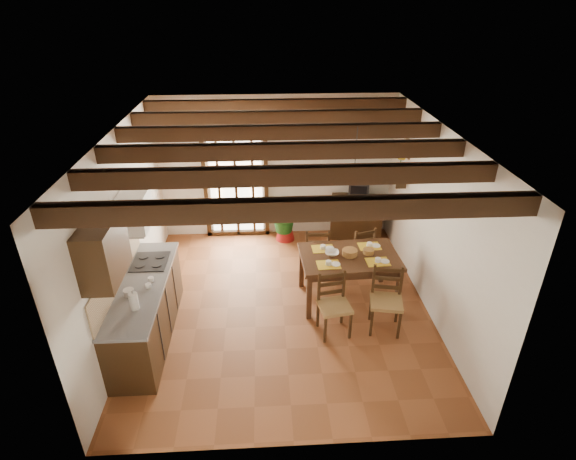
{
  "coord_description": "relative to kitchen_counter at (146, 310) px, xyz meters",
  "views": [
    {
      "loc": [
        -0.25,
        -5.74,
        4.42
      ],
      "look_at": [
        0.1,
        0.4,
        1.15
      ],
      "focal_mm": 28.0,
      "sensor_mm": 36.0,
      "label": 1
    }
  ],
  "objects": [
    {
      "name": "upper_cabinet",
      "position": [
        -0.12,
        -0.7,
        1.38
      ],
      "size": [
        0.35,
        0.8,
        0.7
      ],
      "primitive_type": "cube",
      "color": "black",
      "rests_on": "room_shell"
    },
    {
      "name": "shelf_flowers",
      "position": [
        4.1,
        2.2,
        1.38
      ],
      "size": [
        0.14,
        0.14,
        0.36
      ],
      "color": "gold",
      "rests_on": "shelf_vase"
    },
    {
      "name": "chair_far_right",
      "position": [
        3.34,
        1.53,
        -0.19
      ],
      "size": [
        0.52,
        0.5,
        0.91
      ],
      "rotation": [
        0.0,
        0.0,
        3.42
      ],
      "color": "olive",
      "rests_on": "ground_plane"
    },
    {
      "name": "counter_items",
      "position": [
        0.0,
        0.09,
        0.49
      ],
      "size": [
        0.5,
        1.43,
        0.25
      ],
      "color": "black",
      "rests_on": "kitchen_counter"
    },
    {
      "name": "framed_picture",
      "position": [
        4.18,
        2.2,
        1.58
      ],
      "size": [
        0.03,
        0.32,
        0.32
      ],
      "color": "brown",
      "rests_on": "room_shell"
    },
    {
      "name": "chair_far_left",
      "position": [
        2.58,
        1.49,
        -0.18
      ],
      "size": [
        0.45,
        0.43,
        0.93
      ],
      "rotation": [
        0.0,
        0.0,
        3.09
      ],
      "color": "olive",
      "rests_on": "ground_plane"
    },
    {
      "name": "room_shell",
      "position": [
        1.96,
        0.6,
        1.34
      ],
      "size": [
        4.52,
        5.02,
        2.81
      ],
      "color": "silver",
      "rests_on": "ground_plane"
    },
    {
      "name": "sideboard",
      "position": [
        3.53,
        2.83,
        -0.05
      ],
      "size": [
        1.07,
        0.63,
        0.86
      ],
      "primitive_type": "cube",
      "rotation": [
        0.0,
        0.0,
        -0.19
      ],
      "color": "black",
      "rests_on": "ground_plane"
    },
    {
      "name": "potted_plant",
      "position": [
        2.1,
        2.78,
        0.1
      ],
      "size": [
        2.06,
        1.88,
        1.93
      ],
      "primitive_type": "imported",
      "rotation": [
        0.0,
        0.0,
        0.26
      ],
      "color": "#144C19",
      "rests_on": "ground_plane"
    },
    {
      "name": "chair_near_right",
      "position": [
        3.41,
        -0.01,
        -0.17
      ],
      "size": [
        0.53,
        0.51,
        0.98
      ],
      "rotation": [
        0.0,
        0.0,
        -0.19
      ],
      "color": "olive",
      "rests_on": "ground_plane"
    },
    {
      "name": "ceiling_beams",
      "position": [
        1.96,
        0.6,
        2.22
      ],
      "size": [
        4.5,
        4.34,
        0.2
      ],
      "color": "black",
      "rests_on": "room_shell"
    },
    {
      "name": "table_bowl",
      "position": [
        2.72,
        0.78,
        0.37
      ],
      "size": [
        0.24,
        0.24,
        0.05
      ],
      "primitive_type": "imported",
      "rotation": [
        0.0,
        0.0,
        -0.12
      ],
      "color": "white",
      "rests_on": "dining_table"
    },
    {
      "name": "plant_pot",
      "position": [
        2.1,
        2.78,
        -0.36
      ],
      "size": [
        0.38,
        0.38,
        0.23
      ],
      "primitive_type": "cone",
      "color": "maroon",
      "rests_on": "ground_plane"
    },
    {
      "name": "shelf_vase",
      "position": [
        4.1,
        2.2,
        1.18
      ],
      "size": [
        0.15,
        0.15,
        0.15
      ],
      "primitive_type": "imported",
      "color": "#B2BFB2",
      "rests_on": "wall_shelf"
    },
    {
      "name": "crt_tv",
      "position": [
        3.53,
        2.82,
        0.57
      ],
      "size": [
        0.44,
        0.42,
        0.33
      ],
      "rotation": [
        0.0,
        0.0,
        -0.2
      ],
      "color": "black",
      "rests_on": "sideboard"
    },
    {
      "name": "french_door",
      "position": [
        1.16,
        3.05,
        0.7
      ],
      "size": [
        1.26,
        0.11,
        2.32
      ],
      "color": "white",
      "rests_on": "ground_plane"
    },
    {
      "name": "kitchen_counter",
      "position": [
        0.0,
        0.0,
        0.0
      ],
      "size": [
        0.64,
        2.25,
        1.38
      ],
      "color": "black",
      "rests_on": "ground_plane"
    },
    {
      "name": "dining_table",
      "position": [
        2.99,
        0.74,
        0.24
      ],
      "size": [
        1.55,
        1.04,
        0.82
      ],
      "rotation": [
        0.0,
        0.0,
        0.05
      ],
      "color": "#3C2313",
      "rests_on": "ground_plane"
    },
    {
      "name": "wall_shelf",
      "position": [
        4.1,
        2.2,
        1.04
      ],
      "size": [
        0.2,
        0.42,
        0.2
      ],
      "color": "black",
      "rests_on": "room_shell"
    },
    {
      "name": "ground_plane",
      "position": [
        1.96,
        0.6,
        -0.47
      ],
      "size": [
        5.0,
        5.0,
        0.0
      ],
      "primitive_type": "plane",
      "color": "brown"
    },
    {
      "name": "range_hood",
      "position": [
        -0.09,
        0.55,
        1.26
      ],
      "size": [
        0.38,
        0.6,
        0.54
      ],
      "color": "white",
      "rests_on": "room_shell"
    },
    {
      "name": "chair_near_left",
      "position": [
        2.66,
        -0.05,
        -0.18
      ],
      "size": [
        0.5,
        0.48,
        0.94
      ],
      "rotation": [
        0.0,
        0.0,
        0.18
      ],
      "color": "olive",
      "rests_on": "ground_plane"
    },
    {
      "name": "table_setting",
      "position": [
        2.99,
        0.74,
        0.44
      ],
      "size": [
        1.1,
        0.73,
        0.1
      ],
      "rotation": [
        0.0,
        0.0,
        0.05
      ],
      "color": "gold",
      "rests_on": "dining_table"
    },
    {
      "name": "fuse_box",
      "position": [
        3.46,
        3.08,
        1.28
      ],
      "size": [
        0.25,
        0.03,
        0.32
      ],
      "primitive_type": "cube",
      "color": "white",
      "rests_on": "room_shell"
    },
    {
      "name": "pendant_lamp",
      "position": [
        2.99,
        0.84,
        1.6
      ],
      "size": [
        0.36,
        0.36,
        0.84
      ],
      "color": "black",
      "rests_on": "room_shell"
    }
  ]
}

